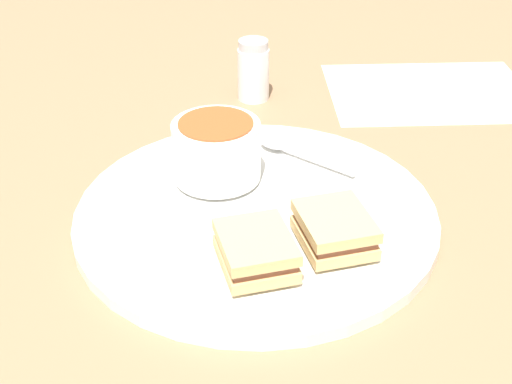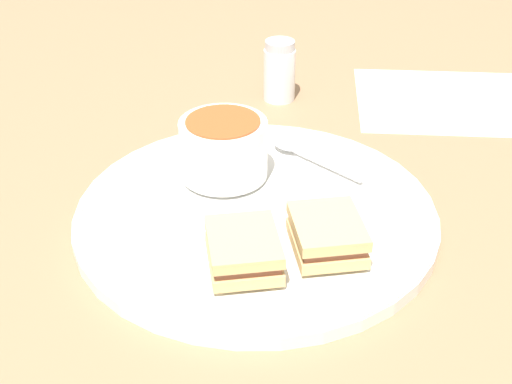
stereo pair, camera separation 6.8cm
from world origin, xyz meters
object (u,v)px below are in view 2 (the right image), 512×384
sandwich_half_far (327,234)px  salt_shaker (279,71)px  spoon (293,148)px  soup_bowl (224,148)px  sandwich_half_near (243,250)px

sandwich_half_far → salt_shaker: salt_shaker is taller
spoon → salt_shaker: 0.17m
soup_bowl → sandwich_half_far: soup_bowl is taller
spoon → sandwich_half_far: (-0.16, -0.07, 0.01)m
spoon → sandwich_half_near: sandwich_half_near is taller
spoon → salt_shaker: bearing=-42.2°
sandwich_half_far → spoon: bearing=23.4°
soup_bowl → spoon: bearing=-39.8°
soup_bowl → sandwich_half_far: 0.16m
soup_bowl → salt_shaker: 0.23m
soup_bowl → sandwich_half_near: soup_bowl is taller
sandwich_half_near → sandwich_half_far: same height
sandwich_half_near → salt_shaker: 0.37m
spoon → sandwich_half_far: size_ratio=1.25×
spoon → salt_shaker: salt_shaker is taller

